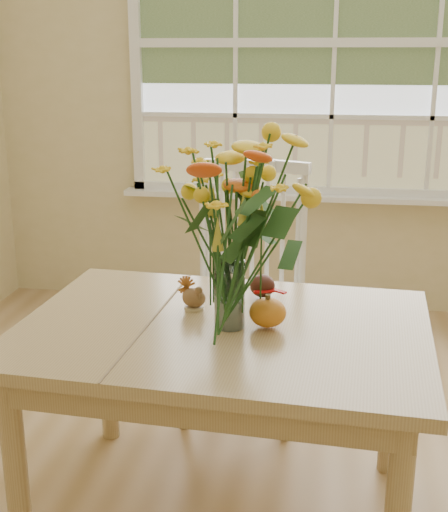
# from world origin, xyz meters

# --- Properties ---
(wall_back) EXTENTS (4.00, 0.02, 2.70)m
(wall_back) POSITION_xyz_m (0.00, 2.25, 1.35)
(wall_back) COLOR #D1C086
(wall_back) RESTS_ON floor
(window) EXTENTS (2.42, 0.12, 1.74)m
(window) POSITION_xyz_m (0.00, 2.21, 1.53)
(window) COLOR silver
(window) RESTS_ON wall_back
(dining_table) EXTENTS (1.32, 0.98, 0.68)m
(dining_table) POSITION_xyz_m (-0.30, 0.21, 0.59)
(dining_table) COLOR tan
(dining_table) RESTS_ON floor
(windsor_chair) EXTENTS (0.51, 0.49, 1.04)m
(windsor_chair) POSITION_xyz_m (-0.32, 0.98, 0.58)
(windsor_chair) COLOR white
(windsor_chair) RESTS_ON floor
(flower_vase) EXTENTS (0.45, 0.45, 0.53)m
(flower_vase) POSITION_xyz_m (-0.28, 0.20, 1.00)
(flower_vase) COLOR white
(flower_vase) RESTS_ON dining_table
(pumpkin) EXTENTS (0.12, 0.12, 0.09)m
(pumpkin) POSITION_xyz_m (-0.16, 0.21, 0.73)
(pumpkin) COLOR #C25E16
(pumpkin) RESTS_ON dining_table
(turkey_figurine) EXTENTS (0.09, 0.07, 0.10)m
(turkey_figurine) POSITION_xyz_m (-0.42, 0.33, 0.72)
(turkey_figurine) COLOR #CCB78C
(turkey_figurine) RESTS_ON dining_table
(dark_gourd) EXTENTS (0.13, 0.09, 0.08)m
(dark_gourd) POSITION_xyz_m (-0.20, 0.47, 0.72)
(dark_gourd) COLOR #38160F
(dark_gourd) RESTS_ON dining_table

